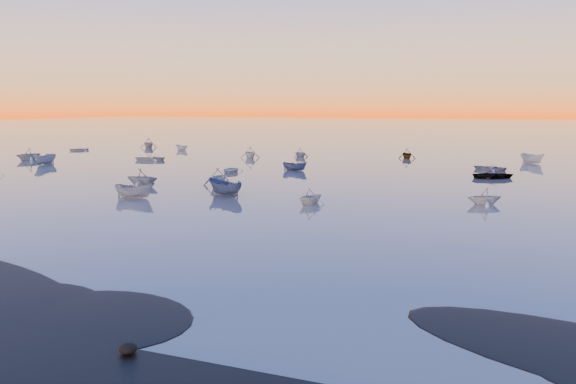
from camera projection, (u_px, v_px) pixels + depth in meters
The scene contains 5 objects.
ground at pixel (425, 147), 115.36m from camera, with size 600.00×600.00×0.00m, color #70655D.
mud_lobes at pixel (79, 314), 22.29m from camera, with size 140.00×6.00×0.07m, color black, non-canonical shape.
moored_fleet at pixel (376, 171), 72.05m from camera, with size 124.00×58.00×1.20m, color silver, non-canonical shape.
boat_near_left at pixel (231, 172), 70.81m from camera, with size 3.92×1.63×0.98m, color silver.
boat_near_center at pixel (134, 198), 51.01m from camera, with size 3.80×1.61×1.32m, color slate.
Camera 1 is at (15.47, -17.85, 8.14)m, focal length 35.00 mm.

